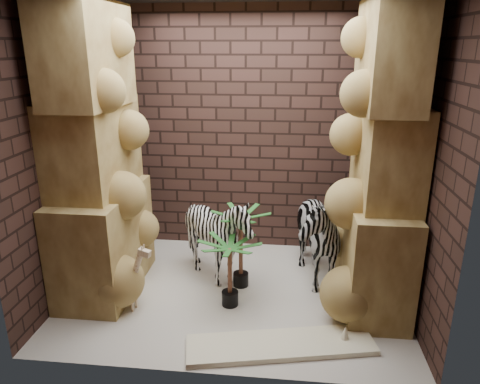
# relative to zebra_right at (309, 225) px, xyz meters

# --- Properties ---
(floor) EXTENTS (3.50, 3.50, 0.00)m
(floor) POSITION_rel_zebra_right_xyz_m (-0.78, -0.39, -0.66)
(floor) COLOR beige
(floor) RESTS_ON ground
(wall_back) EXTENTS (3.50, 0.00, 3.50)m
(wall_back) POSITION_rel_zebra_right_xyz_m (-0.78, 0.86, 0.84)
(wall_back) COLOR #301E19
(wall_back) RESTS_ON ground
(wall_front) EXTENTS (3.50, 0.00, 3.50)m
(wall_front) POSITION_rel_zebra_right_xyz_m (-0.78, -1.64, 0.84)
(wall_front) COLOR #301E19
(wall_front) RESTS_ON ground
(wall_left) EXTENTS (0.00, 3.00, 3.00)m
(wall_left) POSITION_rel_zebra_right_xyz_m (-2.53, -0.39, 0.84)
(wall_left) COLOR #301E19
(wall_left) RESTS_ON ground
(wall_right) EXTENTS (0.00, 3.00, 3.00)m
(wall_right) POSITION_rel_zebra_right_xyz_m (0.97, -0.39, 0.84)
(wall_right) COLOR #301E19
(wall_right) RESTS_ON ground
(rock_pillar_left) EXTENTS (0.68, 1.30, 3.00)m
(rock_pillar_left) POSITION_rel_zebra_right_xyz_m (-2.18, -0.39, 0.84)
(rock_pillar_left) COLOR tan
(rock_pillar_left) RESTS_ON floor
(rock_pillar_right) EXTENTS (0.58, 1.25, 3.00)m
(rock_pillar_right) POSITION_rel_zebra_right_xyz_m (0.64, -0.39, 0.84)
(rock_pillar_right) COLOR tan
(rock_pillar_right) RESTS_ON floor
(zebra_right) EXTENTS (0.87, 1.23, 1.32)m
(zebra_right) POSITION_rel_zebra_right_xyz_m (0.00, 0.00, 0.00)
(zebra_right) COLOR white
(zebra_right) RESTS_ON floor
(zebra_left) EXTENTS (0.87, 1.08, 0.97)m
(zebra_left) POSITION_rel_zebra_right_xyz_m (-0.99, -0.15, -0.17)
(zebra_left) COLOR white
(zebra_left) RESTS_ON floor
(giraffe_toy) EXTENTS (0.40, 0.21, 0.75)m
(giraffe_toy) POSITION_rel_zebra_right_xyz_m (-1.83, -0.79, -0.28)
(giraffe_toy) COLOR beige
(giraffe_toy) RESTS_ON floor
(palm_front) EXTENTS (0.36, 0.36, 0.90)m
(palm_front) POSITION_rel_zebra_right_xyz_m (-0.72, -0.22, -0.21)
(palm_front) COLOR #296B2F
(palm_front) RESTS_ON floor
(palm_back) EXTENTS (0.36, 0.36, 0.73)m
(palm_back) POSITION_rel_zebra_right_xyz_m (-0.79, -0.62, -0.29)
(palm_back) COLOR #296B2F
(palm_back) RESTS_ON floor
(surfboard) EXTENTS (1.70, 0.75, 0.05)m
(surfboard) POSITION_rel_zebra_right_xyz_m (-0.26, -1.24, -0.63)
(surfboard) COLOR #F8F1C8
(surfboard) RESTS_ON floor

